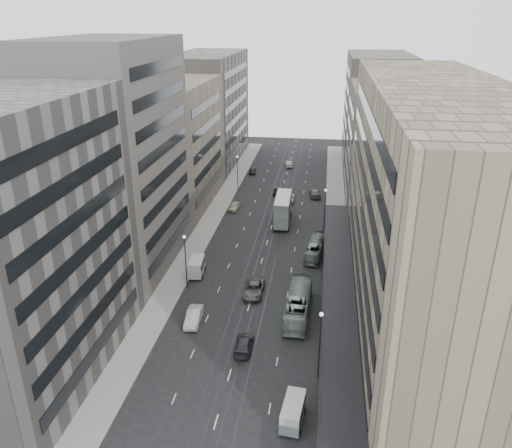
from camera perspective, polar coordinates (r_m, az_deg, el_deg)
The scene contains 28 objects.
ground at distance 62.32m, azimuth -2.00°, elevation -13.35°, with size 220.00×220.00×0.00m, color black.
sidewalk_right at distance 94.47m, azimuth 9.13°, elevation -0.36°, with size 4.00×125.00×0.15m, color gray.
sidewalk_left at distance 96.75m, azimuth -5.20°, elevation 0.42°, with size 4.00×125.00×0.15m, color gray.
department_store at distance 62.73m, azimuth 18.83°, elevation 1.19°, with size 19.20×60.00×30.00m.
building_right_mid at distance 105.22m, azimuth 14.70°, elevation 8.45°, with size 15.00×28.00×24.00m, color #544F49.
building_right_far at distance 134.04m, azimuth 13.51°, elevation 12.41°, with size 15.00×32.00×28.00m, color slate.
building_left_a at distance 55.97m, azimuth -26.01°, elevation -2.53°, with size 15.00×28.00×30.00m, color slate.
building_left_b at distance 77.59m, azimuth -15.65°, elevation 7.20°, with size 15.00×26.00×34.00m, color #544F49.
building_left_c at distance 103.18m, azimuth -9.60°, elevation 8.88°, with size 15.00×28.00×25.00m, color #796D5E.
building_left_d at distance 134.05m, azimuth -5.45°, elevation 12.92°, with size 15.00×38.00×28.00m, color slate.
lamp_right_near at distance 54.56m, azimuth 7.34°, elevation -12.74°, with size 0.44×0.44×8.32m.
lamp_right_far at distance 90.21m, azimuth 7.88°, elevation 2.10°, with size 0.44×0.44×8.32m.
lamp_left_near at distance 71.64m, azimuth -8.08°, elevation -3.58°, with size 0.44×0.44×8.32m.
lamp_left_far at distance 110.77m, azimuth -2.11°, elevation 6.23°, with size 0.44×0.44×8.32m.
bus_near at distance 66.64m, azimuth 4.87°, elevation -9.06°, with size 2.79×11.94×3.33m, color gray.
bus_far at distance 82.60m, azimuth 6.82°, elevation -2.77°, with size 2.23×9.54×2.66m, color gray.
double_decker at distance 94.43m, azimuth 3.08°, elevation 1.73°, with size 3.13×9.75×5.31m.
vw_microbus at distance 51.62m, azimuth 4.25°, elevation -20.57°, with size 2.46×4.69×2.44m.
panel_van at distance 76.52m, azimuth -6.79°, elevation -4.82°, with size 2.38×4.41×2.69m.
sedan_1 at distance 65.85m, azimuth -7.13°, elevation -10.46°, with size 1.77×5.06×1.67m, color silver.
sedan_2 at distance 71.37m, azimuth -0.26°, elevation -7.46°, with size 2.64×5.72×1.59m, color #4D4D4F.
sedan_3 at distance 60.83m, azimuth -1.40°, elevation -13.53°, with size 2.03×4.98×1.45m, color #28282B.
sedan_4 at distance 101.58m, azimuth -2.50°, elevation 2.02°, with size 1.79×4.46×1.52m, color #BAB49A.
sedan_5 at distance 110.70m, azimuth 2.36°, elevation 3.75°, with size 1.40×4.02×1.32m, color black.
sedan_6 at distance 106.72m, azimuth 3.67°, elevation 3.04°, with size 2.55×5.54×1.54m, color silver.
sedan_7 at distance 109.86m, azimuth 6.72°, elevation 3.52°, with size 2.20×5.41×1.57m, color #505052.
sedan_8 at distance 125.63m, azimuth -0.39°, elevation 6.12°, with size 1.67×4.14×1.41m, color #242426.
sedan_9 at distance 131.77m, azimuth 3.76°, elevation 6.89°, with size 1.60×4.58×1.51m, color #B0A792.
Camera 1 is at (9.10, -49.51, 36.74)m, focal length 35.00 mm.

